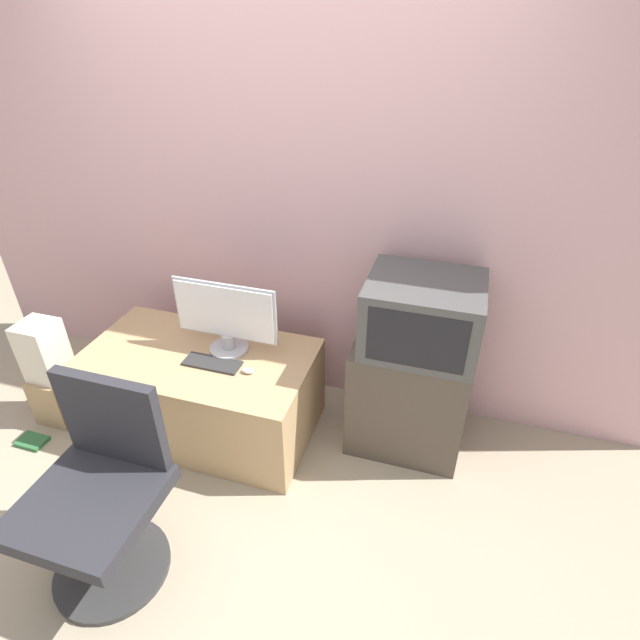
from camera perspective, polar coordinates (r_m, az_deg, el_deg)
ground_plane at (r=2.63m, az=-14.09°, el=-23.82°), size 12.00×12.00×0.00m
wall_back at (r=2.81m, az=-4.18°, el=14.77°), size 4.40×0.05×2.60m
desk at (r=2.98m, az=-13.26°, el=-7.89°), size 1.26×0.70×0.52m
side_stand at (r=2.81m, az=10.00°, el=-8.46°), size 0.61×0.44×0.66m
main_monitor at (r=2.71m, az=-10.74°, el=0.32°), size 0.58×0.21×0.41m
keyboard at (r=2.73m, az=-12.22°, el=-4.85°), size 0.31×0.12×0.01m
mouse at (r=2.63m, az=-8.29°, el=-5.75°), size 0.07×0.04×0.03m
crt_tv at (r=2.52m, az=11.64°, el=0.54°), size 0.56×0.48×0.37m
office_chair at (r=2.37m, az=-23.76°, el=-17.95°), size 0.52×0.52×0.91m
cardboard_box_lower at (r=3.42m, az=-27.61°, el=-7.64°), size 0.22×0.24×0.31m
cardboard_box_upper at (r=3.24m, az=-29.07°, el=-3.08°), size 0.20×0.20×0.36m
book at (r=3.40m, az=-30.06°, el=-11.90°), size 0.16×0.11×0.02m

